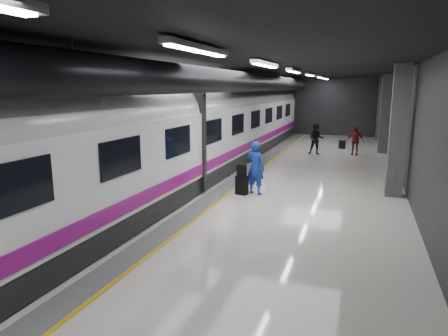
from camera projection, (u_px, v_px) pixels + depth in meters
The scene contains 9 objects.
ground at pixel (253, 198), 13.63m from camera, with size 40.00×40.00×0.00m, color silver.
platform_hall at pixel (253, 93), 13.91m from camera, with size 10.02×40.02×4.51m.
train at pixel (166, 135), 14.27m from camera, with size 3.05×38.00×4.05m.
traveler_main at pixel (255, 168), 14.03m from camera, with size 0.70×0.46×1.91m, color #1742AF.
suitcase_main at pixel (242, 185), 14.09m from camera, with size 0.41×0.26×0.67m, color black.
shoulder_bag at pixel (242, 170), 13.98m from camera, with size 0.32×0.17×0.42m, color black.
traveler_far_a at pixel (316, 139), 22.51m from camera, with size 0.85×0.67×1.76m, color black.
traveler_far_b at pixel (355, 141), 22.40m from camera, with size 0.94×0.39×1.60m, color maroon.
suitcase_far at pixel (342, 144), 24.73m from camera, with size 0.35×0.23×0.52m, color black.
Camera 1 is at (3.43, -12.74, 3.72)m, focal length 32.00 mm.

